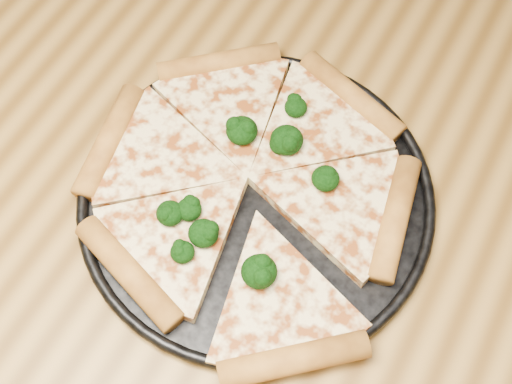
% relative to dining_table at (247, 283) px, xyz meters
% --- Properties ---
extents(dining_table, '(1.20, 0.90, 0.75)m').
position_rel_dining_table_xyz_m(dining_table, '(0.00, 0.00, 0.00)').
color(dining_table, olive).
rests_on(dining_table, ground).
extents(pizza_pan, '(0.34, 0.34, 0.02)m').
position_rel_dining_table_xyz_m(pizza_pan, '(-0.02, 0.05, 0.10)').
color(pizza_pan, black).
rests_on(pizza_pan, dining_table).
extents(pizza, '(0.34, 0.36, 0.02)m').
position_rel_dining_table_xyz_m(pizza, '(-0.02, 0.05, 0.11)').
color(pizza, '#F5D996').
rests_on(pizza, pizza_pan).
extents(broccoli_florets, '(0.14, 0.21, 0.02)m').
position_rel_dining_table_xyz_m(broccoli_florets, '(-0.02, 0.04, 0.12)').
color(broccoli_florets, black).
rests_on(broccoli_florets, pizza).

